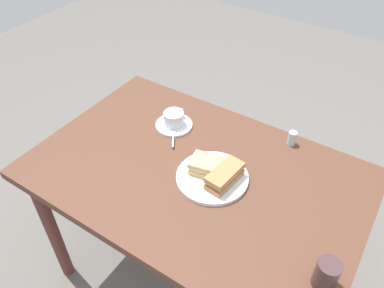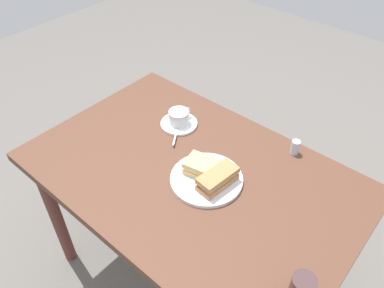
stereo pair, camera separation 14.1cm
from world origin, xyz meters
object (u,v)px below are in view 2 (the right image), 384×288
at_px(sandwich_plate, 207,178).
at_px(spoon, 176,134).
at_px(salt_shaker, 295,147).
at_px(dining_table, 192,187).
at_px(coffee_saucer, 179,124).
at_px(coffee_cup, 179,117).
at_px(sandwich_back, 217,179).
at_px(sandwich_front, 204,168).

relative_size(sandwich_plate, spoon, 2.83).
height_order(sandwich_plate, salt_shaker, salt_shaker).
height_order(dining_table, coffee_saucer, coffee_saucer).
height_order(coffee_cup, spoon, coffee_cup).
height_order(coffee_cup, salt_shaker, coffee_cup).
height_order(sandwich_back, salt_shaker, sandwich_back).
distance_m(sandwich_plate, sandwich_back, 0.06).
bearing_deg(sandwich_back, coffee_cup, 152.37).
xyz_separation_m(sandwich_plate, salt_shaker, (0.16, 0.32, 0.02)).
relative_size(coffee_saucer, spoon, 1.68).
distance_m(dining_table, sandwich_plate, 0.11).
distance_m(dining_table, coffee_cup, 0.30).
distance_m(dining_table, spoon, 0.22).
bearing_deg(sandwich_plate, coffee_saucer, 149.88).
height_order(spoon, salt_shaker, salt_shaker).
relative_size(dining_table, spoon, 13.18).
bearing_deg(salt_shaker, coffee_saucer, -160.41).
bearing_deg(coffee_cup, spoon, -57.50).
bearing_deg(sandwich_back, dining_table, 178.69).
relative_size(sandwich_plate, coffee_saucer, 1.68).
relative_size(dining_table, coffee_cup, 10.97).
height_order(sandwich_plate, spoon, spoon).
distance_m(sandwich_plate, sandwich_front, 0.04).
height_order(dining_table, coffee_cup, coffee_cup).
relative_size(sandwich_plate, coffee_cup, 2.36).
distance_m(sandwich_front, coffee_cup, 0.30).
distance_m(sandwich_back, spoon, 0.31).
bearing_deg(coffee_cup, sandwich_back, -27.63).
relative_size(dining_table, sandwich_front, 8.22).
xyz_separation_m(coffee_cup, spoon, (0.04, -0.06, -0.03)).
relative_size(sandwich_front, spoon, 1.60).
xyz_separation_m(dining_table, sandwich_front, (0.05, 0.01, 0.12)).
xyz_separation_m(sandwich_plate, spoon, (-0.24, 0.10, 0.01)).
bearing_deg(dining_table, coffee_saucer, 141.82).
xyz_separation_m(sandwich_plate, sandwich_front, (-0.02, 0.01, 0.03)).
height_order(sandwich_back, coffee_cup, sandwich_back).
xyz_separation_m(sandwich_front, salt_shaker, (0.18, 0.31, -0.01)).
bearing_deg(sandwich_plate, spoon, 157.43).
xyz_separation_m(spoon, salt_shaker, (0.40, 0.22, 0.02)).
xyz_separation_m(sandwich_front, coffee_cup, (-0.26, 0.16, 0.00)).
height_order(sandwich_front, coffee_saucer, sandwich_front).
bearing_deg(sandwich_plate, sandwich_back, -8.71).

